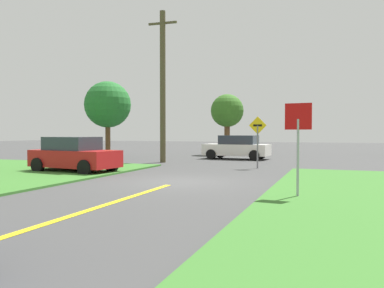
# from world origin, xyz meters

# --- Properties ---
(ground_plane) EXTENTS (120.00, 120.00, 0.00)m
(ground_plane) POSITION_xyz_m (0.00, 0.00, 0.00)
(ground_plane) COLOR #414141
(lane_stripe_center) EXTENTS (0.20, 14.00, 0.01)m
(lane_stripe_center) POSITION_xyz_m (0.00, -8.00, 0.01)
(lane_stripe_center) COLOR yellow
(lane_stripe_center) RESTS_ON ground
(stop_sign) EXTENTS (0.72, 0.11, 2.62)m
(stop_sign) POSITION_xyz_m (4.44, -2.29, 1.84)
(stop_sign) COLOR #9EA0A8
(stop_sign) RESTS_ON ground
(car_approaching_junction) EXTENTS (4.51, 2.32, 1.62)m
(car_approaching_junction) POSITION_xyz_m (-0.87, 12.68, 0.81)
(car_approaching_junction) COLOR white
(car_approaching_junction) RESTS_ON ground
(parked_car_near_building) EXTENTS (4.31, 2.39, 1.62)m
(parked_car_near_building) POSITION_xyz_m (-5.76, 1.47, 0.80)
(parked_car_near_building) COLOR red
(parked_car_near_building) RESTS_ON ground
(utility_pole_mid) EXTENTS (1.80, 0.34, 9.12)m
(utility_pole_mid) POSITION_xyz_m (-4.40, 8.23, 4.65)
(utility_pole_mid) COLOR #4E472D
(utility_pole_mid) RESTS_ON ground
(direction_sign) EXTENTS (0.91, 0.08, 2.63)m
(direction_sign) POSITION_xyz_m (1.72, 6.34, 1.64)
(direction_sign) COLOR slate
(direction_sign) RESTS_ON ground
(oak_tree_left) EXTENTS (2.69, 2.69, 4.96)m
(oak_tree_left) POSITION_xyz_m (-2.92, 17.71, 3.55)
(oak_tree_left) COLOR brown
(oak_tree_left) RESTS_ON ground
(oak_tree_right) EXTENTS (3.26, 3.26, 5.42)m
(oak_tree_right) POSITION_xyz_m (-9.66, 10.44, 3.77)
(oak_tree_right) COLOR brown
(oak_tree_right) RESTS_ON ground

